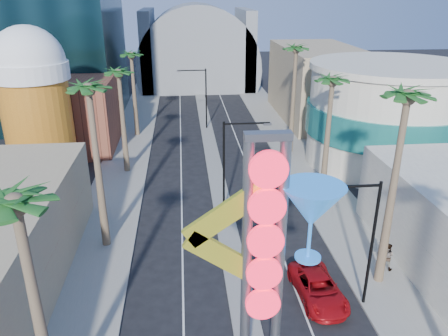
# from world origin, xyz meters

# --- Properties ---
(sidewalk_west) EXTENTS (5.00, 100.00, 0.15)m
(sidewalk_west) POSITION_xyz_m (-9.50, 35.00, 0.07)
(sidewalk_west) COLOR gray
(sidewalk_west) RESTS_ON ground
(sidewalk_east) EXTENTS (5.00, 100.00, 0.15)m
(sidewalk_east) POSITION_xyz_m (9.50, 35.00, 0.07)
(sidewalk_east) COLOR gray
(sidewalk_east) RESTS_ON ground
(median) EXTENTS (1.60, 84.00, 0.15)m
(median) POSITION_xyz_m (0.00, 38.00, 0.07)
(median) COLOR gray
(median) RESTS_ON ground
(brick_filler_west) EXTENTS (10.00, 10.00, 8.00)m
(brick_filler_west) POSITION_xyz_m (-16.00, 38.00, 4.00)
(brick_filler_west) COLOR brown
(brick_filler_west) RESTS_ON ground
(filler_east) EXTENTS (10.00, 20.00, 10.00)m
(filler_east) POSITION_xyz_m (16.00, 48.00, 5.00)
(filler_east) COLOR tan
(filler_east) RESTS_ON ground
(beer_mug) EXTENTS (7.00, 7.00, 14.50)m
(beer_mug) POSITION_xyz_m (-17.00, 30.00, 7.84)
(beer_mug) COLOR #AB5716
(beer_mug) RESTS_ON ground
(turquoise_building) EXTENTS (16.60, 16.60, 10.60)m
(turquoise_building) POSITION_xyz_m (18.00, 30.00, 5.25)
(turquoise_building) COLOR beige
(turquoise_building) RESTS_ON ground
(canopy) EXTENTS (22.00, 16.00, 22.00)m
(canopy) POSITION_xyz_m (0.00, 72.00, 4.31)
(canopy) COLOR slate
(canopy) RESTS_ON ground
(neon_sign) EXTENTS (6.53, 2.60, 12.55)m
(neon_sign) POSITION_xyz_m (0.82, 2.96, 7.31)
(neon_sign) COLOR gray
(neon_sign) RESTS_ON ground
(streetlight_0) EXTENTS (3.79, 0.25, 8.00)m
(streetlight_0) POSITION_xyz_m (0.55, 20.00, 4.88)
(streetlight_0) COLOR black
(streetlight_0) RESTS_ON ground
(streetlight_1) EXTENTS (3.79, 0.25, 8.00)m
(streetlight_1) POSITION_xyz_m (-0.55, 44.00, 4.88)
(streetlight_1) COLOR black
(streetlight_1) RESTS_ON ground
(streetlight_2) EXTENTS (3.45, 0.25, 8.00)m
(streetlight_2) POSITION_xyz_m (6.72, 8.00, 4.83)
(streetlight_2) COLOR black
(streetlight_2) RESTS_ON ground
(palm_0) EXTENTS (2.40, 2.40, 11.70)m
(palm_0) POSITION_xyz_m (-9.00, 2.00, 9.93)
(palm_0) COLOR brown
(palm_0) RESTS_ON ground
(palm_1) EXTENTS (2.40, 2.40, 12.70)m
(palm_1) POSITION_xyz_m (-9.00, 16.00, 10.82)
(palm_1) COLOR brown
(palm_1) RESTS_ON ground
(palm_2) EXTENTS (2.40, 2.40, 11.20)m
(palm_2) POSITION_xyz_m (-9.00, 30.00, 9.48)
(palm_2) COLOR brown
(palm_2) RESTS_ON ground
(palm_3) EXTENTS (2.40, 2.40, 11.20)m
(palm_3) POSITION_xyz_m (-9.00, 42.00, 9.48)
(palm_3) COLOR brown
(palm_3) RESTS_ON ground
(palm_5) EXTENTS (2.40, 2.40, 13.20)m
(palm_5) POSITION_xyz_m (9.00, 10.00, 11.27)
(palm_5) COLOR brown
(palm_5) RESTS_ON ground
(palm_6) EXTENTS (2.40, 2.40, 11.70)m
(palm_6) POSITION_xyz_m (9.00, 22.00, 9.93)
(palm_6) COLOR brown
(palm_6) RESTS_ON ground
(palm_7) EXTENTS (2.40, 2.40, 12.70)m
(palm_7) POSITION_xyz_m (9.00, 34.00, 10.82)
(palm_7) COLOR brown
(palm_7) RESTS_ON ground
(red_pickup) EXTENTS (2.81, 5.45, 1.47)m
(red_pickup) POSITION_xyz_m (4.62, 8.80, 0.73)
(red_pickup) COLOR #B80E14
(red_pickup) RESTS_ON ground
(pedestrian_b) EXTENTS (1.17, 1.11, 1.90)m
(pedestrian_b) POSITION_xyz_m (9.94, 11.10, 1.10)
(pedestrian_b) COLOR gray
(pedestrian_b) RESTS_ON sidewalk_east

